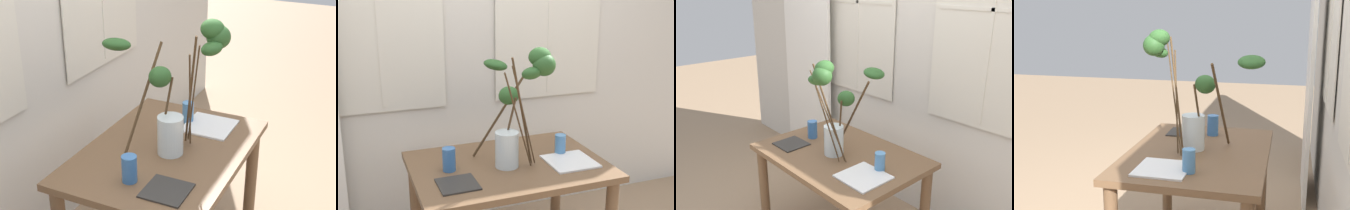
% 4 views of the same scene
% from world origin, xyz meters
% --- Properties ---
extents(back_wall_with_windows, '(5.08, 0.14, 2.62)m').
position_xyz_m(back_wall_with_windows, '(0.00, 0.82, 1.32)').
color(back_wall_with_windows, beige).
rests_on(back_wall_with_windows, ground).
extents(dining_table, '(1.12, 0.80, 0.73)m').
position_xyz_m(dining_table, '(0.00, 0.00, 0.61)').
color(dining_table, brown).
rests_on(dining_table, ground).
extents(vase_with_branches, '(0.37, 0.70, 0.72)m').
position_xyz_m(vase_with_branches, '(0.03, -0.04, 1.09)').
color(vase_with_branches, silver).
rests_on(vase_with_branches, dining_table).
extents(drinking_glass_blue_left, '(0.07, 0.07, 0.13)m').
position_xyz_m(drinking_glass_blue_left, '(-0.35, 0.02, 0.80)').
color(drinking_glass_blue_left, '#386BAD').
rests_on(drinking_glass_blue_left, dining_table).
extents(drinking_glass_blue_right, '(0.07, 0.07, 0.12)m').
position_xyz_m(drinking_glass_blue_right, '(0.35, 0.03, 0.79)').
color(drinking_glass_blue_right, '#4C84BC').
rests_on(drinking_glass_blue_right, dining_table).
extents(plate_square_left, '(0.21, 0.21, 0.01)m').
position_xyz_m(plate_square_left, '(-0.35, -0.17, 0.73)').
color(plate_square_left, '#2D2B28').
rests_on(plate_square_left, dining_table).
extents(plate_square_right, '(0.27, 0.27, 0.01)m').
position_xyz_m(plate_square_right, '(0.35, -0.11, 0.74)').
color(plate_square_right, white).
rests_on(plate_square_right, dining_table).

